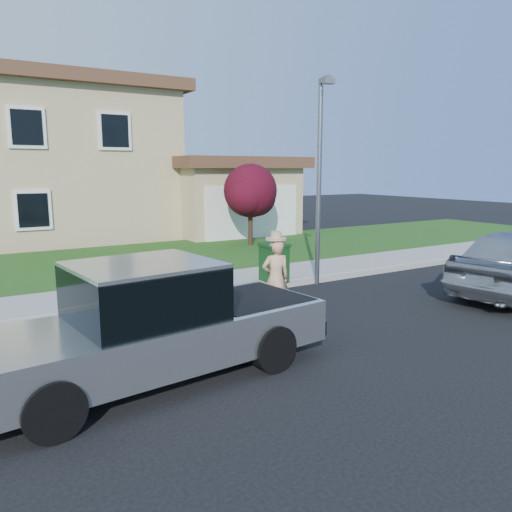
# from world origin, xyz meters

# --- Properties ---
(ground) EXTENTS (80.00, 80.00, 0.00)m
(ground) POSITION_xyz_m (0.00, 0.00, 0.00)
(ground) COLOR black
(ground) RESTS_ON ground
(curb) EXTENTS (40.00, 0.20, 0.12)m
(curb) POSITION_xyz_m (1.00, 2.90, 0.06)
(curb) COLOR gray
(curb) RESTS_ON ground
(sidewalk) EXTENTS (40.00, 2.00, 0.15)m
(sidewalk) POSITION_xyz_m (1.00, 4.00, 0.07)
(sidewalk) COLOR gray
(sidewalk) RESTS_ON ground
(lawn) EXTENTS (40.00, 7.00, 0.10)m
(lawn) POSITION_xyz_m (1.00, 8.50, 0.05)
(lawn) COLOR #144714
(lawn) RESTS_ON ground
(house) EXTENTS (14.00, 11.30, 6.85)m
(house) POSITION_xyz_m (1.31, 16.38, 3.17)
(house) COLOR tan
(house) RESTS_ON ground
(pickup_truck) EXTENTS (5.62, 2.42, 1.79)m
(pickup_truck) POSITION_xyz_m (-2.45, -0.95, 0.84)
(pickup_truck) COLOR black
(pickup_truck) RESTS_ON ground
(woman) EXTENTS (0.69, 0.54, 1.83)m
(woman) POSITION_xyz_m (0.91, 0.80, 0.87)
(woman) COLOR tan
(woman) RESTS_ON ground
(ornamental_tree) EXTENTS (2.35, 2.12, 3.23)m
(ornamental_tree) POSITION_xyz_m (5.42, 9.32, 2.16)
(ornamental_tree) COLOR black
(ornamental_tree) RESTS_ON lawn
(trash_bin) EXTENTS (0.65, 0.74, 1.02)m
(trash_bin) POSITION_xyz_m (2.40, 3.10, 0.67)
(trash_bin) COLOR #0E3411
(trash_bin) RESTS_ON sidewalk
(street_lamp) EXTENTS (0.39, 0.70, 5.40)m
(street_lamp) POSITION_xyz_m (3.56, 2.69, 3.08)
(street_lamp) COLOR slate
(street_lamp) RESTS_ON ground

